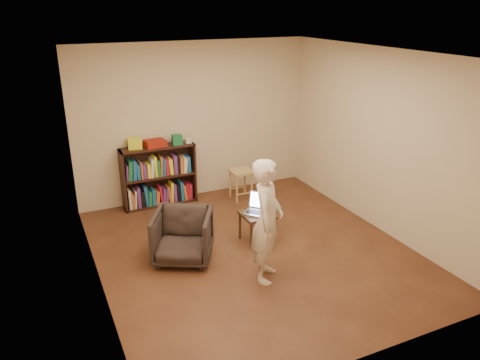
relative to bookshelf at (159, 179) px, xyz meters
name	(u,v)px	position (x,y,z in m)	size (l,w,h in m)	color
floor	(253,251)	(0.70, -2.09, -0.44)	(4.50, 4.50, 0.00)	#412014
ceiling	(256,54)	(0.70, -2.09, 2.16)	(4.50, 4.50, 0.00)	silver
wall_back	(194,121)	(0.70, 0.16, 0.86)	(4.00, 4.00, 0.00)	beige
wall_left	(90,185)	(-1.30, -2.09, 0.86)	(4.50, 4.50, 0.00)	beige
wall_right	(380,142)	(2.70, -2.09, 0.86)	(4.50, 4.50, 0.00)	beige
bookshelf	(159,179)	(0.00, 0.00, 0.00)	(1.20, 0.30, 1.00)	black
box_yellow	(135,143)	(-0.34, 0.01, 0.65)	(0.21, 0.15, 0.17)	yellow
red_cloth	(155,143)	(-0.03, -0.01, 0.61)	(0.32, 0.24, 0.11)	maroon
box_green	(177,140)	(0.33, -0.04, 0.64)	(0.16, 0.16, 0.16)	#1C6A3C
box_white	(188,141)	(0.52, -0.04, 0.60)	(0.09, 0.09, 0.08)	beige
stool	(241,176)	(1.32, -0.37, -0.03)	(0.35, 0.35, 0.51)	tan
armchair	(183,236)	(-0.22, -1.90, -0.10)	(0.72, 0.74, 0.67)	black
side_table	(257,218)	(0.88, -1.86, -0.08)	(0.42, 0.42, 0.43)	black
laptop	(259,208)	(0.92, -1.83, 0.05)	(0.47, 0.47, 0.26)	#A5A6AA
person	(267,221)	(0.56, -2.73, 0.32)	(0.56, 0.37, 1.53)	beige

